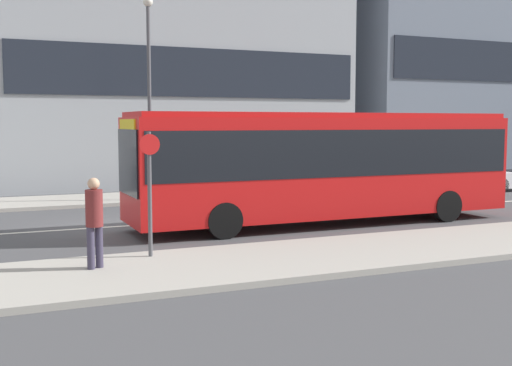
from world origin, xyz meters
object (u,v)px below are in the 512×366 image
(city_bus, at_px, (325,160))
(bus_stop_sign, at_px, (150,184))
(pedestrian_near_stop, at_px, (94,217))
(street_lamp, at_px, (149,79))
(parked_car_0, at_px, (463,177))

(city_bus, relative_size, bus_stop_sign, 4.36)
(pedestrian_near_stop, height_order, bus_stop_sign, bus_stop_sign)
(city_bus, xyz_separation_m, street_lamp, (-3.49, 6.99, 2.74))
(parked_car_0, bearing_deg, pedestrian_near_stop, -152.26)
(city_bus, distance_m, parked_car_0, 11.31)
(city_bus, height_order, parked_car_0, city_bus)
(street_lamp, bearing_deg, city_bus, -63.45)
(city_bus, distance_m, bus_stop_sign, 6.82)
(city_bus, xyz_separation_m, parked_car_0, (9.92, 5.29, -1.25))
(city_bus, distance_m, pedestrian_near_stop, 8.31)
(street_lamp, bearing_deg, parked_car_0, -7.21)
(parked_car_0, distance_m, street_lamp, 14.10)
(pedestrian_near_stop, bearing_deg, city_bus, 0.84)
(street_lamp, bearing_deg, pedestrian_near_stop, -109.71)
(city_bus, relative_size, parked_car_0, 2.55)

